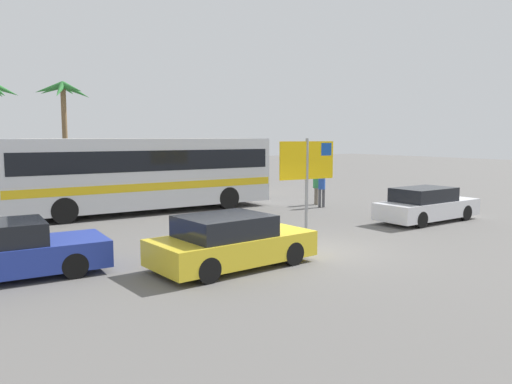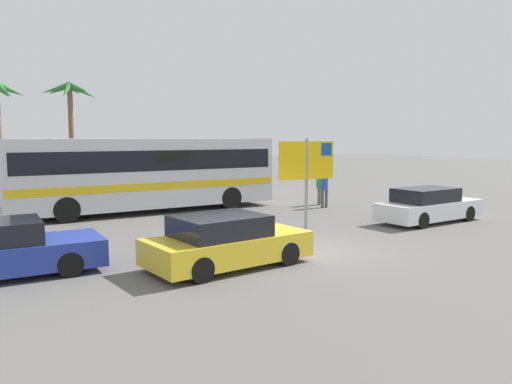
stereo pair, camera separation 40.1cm
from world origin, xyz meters
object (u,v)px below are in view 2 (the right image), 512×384
(ferry_sign, at_px, (308,164))
(car_yellow, at_px, (226,242))
(pedestrian_by_bus, at_px, (319,184))
(pedestrian_near_sign, at_px, (325,185))
(bus_front_coach, at_px, (145,171))
(car_white, at_px, (429,206))
(bus_rear_coach, at_px, (148,165))

(ferry_sign, xyz_separation_m, car_yellow, (-4.69, -2.74, -1.69))
(car_yellow, bearing_deg, pedestrian_by_bus, 34.69)
(pedestrian_by_bus, bearing_deg, pedestrian_near_sign, 89.18)
(bus_front_coach, distance_m, pedestrian_by_bus, 8.19)
(bus_front_coach, distance_m, ferry_sign, 7.95)
(car_yellow, bearing_deg, ferry_sign, 25.21)
(bus_front_coach, distance_m, car_white, 11.76)
(bus_rear_coach, distance_m, car_yellow, 14.21)
(ferry_sign, bearing_deg, pedestrian_by_bus, 50.95)
(car_white, height_order, pedestrian_near_sign, pedestrian_near_sign)
(bus_rear_coach, relative_size, pedestrian_by_bus, 6.86)
(ferry_sign, height_order, car_yellow, ferry_sign)
(car_white, bearing_deg, bus_front_coach, 132.58)
(car_yellow, xyz_separation_m, pedestrian_near_sign, (8.87, 6.86, 0.39))
(car_yellow, relative_size, pedestrian_by_bus, 2.56)
(bus_front_coach, distance_m, bus_rear_coach, 4.16)
(bus_front_coach, height_order, ferry_sign, ferry_sign)
(car_white, bearing_deg, bus_rear_coach, 116.75)
(pedestrian_by_bus, xyz_separation_m, pedestrian_near_sign, (-0.40, -0.87, 0.05))
(pedestrian_by_bus, bearing_deg, car_yellow, 63.89)
(car_white, xyz_separation_m, pedestrian_near_sign, (-0.82, 5.18, 0.39))
(car_white, height_order, pedestrian_by_bus, pedestrian_by_bus)
(bus_front_coach, xyz_separation_m, bus_rear_coach, (1.50, 3.88, 0.00))
(bus_rear_coach, relative_size, ferry_sign, 3.57)
(bus_front_coach, bearing_deg, car_white, -45.15)
(bus_rear_coach, xyz_separation_m, ferry_sign, (1.75, -11.12, 0.54))
(ferry_sign, bearing_deg, car_yellow, -146.14)
(bus_front_coach, relative_size, bus_rear_coach, 1.00)
(car_white, distance_m, car_yellow, 9.84)
(bus_rear_coach, relative_size, car_white, 2.49)
(bus_front_coach, relative_size, ferry_sign, 3.57)
(bus_rear_coach, relative_size, pedestrian_near_sign, 6.56)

